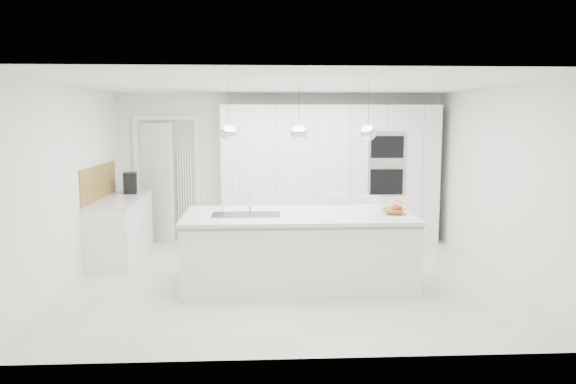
{
  "coord_description": "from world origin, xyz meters",
  "views": [
    {
      "loc": [
        -0.39,
        -7.13,
        2.07
      ],
      "look_at": [
        0.0,
        0.3,
        1.1
      ],
      "focal_mm": 35.0,
      "sensor_mm": 36.0,
      "label": 1
    }
  ],
  "objects": [
    {
      "name": "left_worktop",
      "position": [
        -2.45,
        1.2,
        0.88
      ],
      "size": [
        0.62,
        1.82,
        0.04
      ],
      "primitive_type": "cube",
      "color": "silver",
      "rests_on": "left_base_cabinets"
    },
    {
      "name": "banana_bunch",
      "position": [
        1.29,
        -0.38,
        1.02
      ],
      "size": [
        0.26,
        0.18,
        0.23
      ],
      "primitive_type": "torus",
      "rotation": [
        1.22,
        0.0,
        0.35
      ],
      "color": "yellow",
      "rests_on": "fruit_bowl"
    },
    {
      "name": "pendant_left",
      "position": [
        -0.75,
        -0.3,
        1.9
      ],
      "size": [
        0.2,
        0.2,
        0.2
      ],
      "primitive_type": "sphere",
      "color": "white",
      "rests_on": "ceiling"
    },
    {
      "name": "island_base",
      "position": [
        0.1,
        -0.3,
        0.43
      ],
      "size": [
        2.8,
        1.2,
        0.86
      ],
      "primitive_type": "cube",
      "color": "white",
      "rests_on": "floor"
    },
    {
      "name": "floor",
      "position": [
        0.0,
        0.0,
        0.0
      ],
      "size": [
        5.5,
        5.5,
        0.0
      ],
      "primitive_type": "plane",
      "color": "beige",
      "rests_on": "ground"
    },
    {
      "name": "ceiling",
      "position": [
        0.0,
        0.0,
        2.5
      ],
      "size": [
        5.5,
        5.5,
        0.0
      ],
      "primitive_type": "plane",
      "rotation": [
        3.14,
        0.0,
        0.0
      ],
      "color": "white",
      "rests_on": "wall_back"
    },
    {
      "name": "island_worktop",
      "position": [
        0.1,
        -0.25,
        0.88
      ],
      "size": [
        2.84,
        1.4,
        0.04
      ],
      "primitive_type": "cube",
      "color": "silver",
      "rests_on": "island_base"
    },
    {
      "name": "pendant_right",
      "position": [
        0.95,
        -0.3,
        1.9
      ],
      "size": [
        0.2,
        0.2,
        0.2
      ],
      "primitive_type": "sphere",
      "color": "white",
      "rests_on": "ceiling"
    },
    {
      "name": "fruit_bowl",
      "position": [
        1.28,
        -0.35,
        0.94
      ],
      "size": [
        0.36,
        0.36,
        0.07
      ],
      "primitive_type": "imported",
      "rotation": [
        0.0,
        0.0,
        -0.28
      ],
      "color": "olive",
      "rests_on": "island_worktop"
    },
    {
      "name": "espresso_machine",
      "position": [
        -2.43,
        1.83,
        1.07
      ],
      "size": [
        0.25,
        0.34,
        0.33
      ],
      "primitive_type": "cube",
      "rotation": [
        0.0,
        0.0,
        0.16
      ],
      "color": "black",
      "rests_on": "left_worktop"
    },
    {
      "name": "oak_backsplash",
      "position": [
        -2.74,
        1.2,
        1.15
      ],
      "size": [
        0.02,
        1.8,
        0.5
      ],
      "primitive_type": "cube",
      "color": "olive",
      "rests_on": "wall_left"
    },
    {
      "name": "apple_b",
      "position": [
        1.31,
        -0.32,
        0.97
      ],
      "size": [
        0.09,
        0.09,
        0.09
      ],
      "primitive_type": "sphere",
      "color": "#A5151D",
      "rests_on": "fruit_bowl"
    },
    {
      "name": "hallway_door",
      "position": [
        -2.2,
        2.42,
        1.0
      ],
      "size": [
        0.76,
        0.38,
        2.0
      ],
      "primitive_type": "cube",
      "rotation": [
        0.0,
        0.0,
        -0.44
      ],
      "color": "white",
      "rests_on": "floor"
    },
    {
      "name": "apple_a",
      "position": [
        1.33,
        -0.39,
        0.97
      ],
      "size": [
        0.09,
        0.09,
        0.09
      ],
      "primitive_type": "sphere",
      "color": "#A5151D",
      "rests_on": "fruit_bowl"
    },
    {
      "name": "left_base_cabinets",
      "position": [
        -2.45,
        1.2,
        0.43
      ],
      "size": [
        0.6,
        1.8,
        0.86
      ],
      "primitive_type": "cube",
      "color": "white",
      "rests_on": "floor"
    },
    {
      "name": "island_sink",
      "position": [
        -0.55,
        -0.3,
        0.82
      ],
      "size": [
        0.84,
        0.44,
        0.18
      ],
      "primitive_type": null,
      "color": "#3F3F42",
      "rests_on": "island_worktop"
    },
    {
      "name": "radiator",
      "position": [
        -1.63,
        2.46,
        0.85
      ],
      "size": [
        0.32,
        0.04,
        1.4
      ],
      "primitive_type": null,
      "color": "white",
      "rests_on": "floor"
    },
    {
      "name": "bar_stool_left",
      "position": [
        0.69,
        0.52,
        0.52
      ],
      "size": [
        0.36,
        0.49,
        1.03
      ],
      "primitive_type": null,
      "rotation": [
        0.0,
        0.0,
        0.04
      ],
      "color": "white",
      "rests_on": "floor"
    },
    {
      "name": "wall_left",
      "position": [
        -2.75,
        0.0,
        1.25
      ],
      "size": [
        0.0,
        5.0,
        5.0
      ],
      "primitive_type": "plane",
      "rotation": [
        1.57,
        0.0,
        1.57
      ],
      "color": "white",
      "rests_on": "ground"
    },
    {
      "name": "bar_stool_right",
      "position": [
        1.17,
        0.53,
        0.5
      ],
      "size": [
        0.45,
        0.53,
        0.99
      ],
      "primitive_type": null,
      "rotation": [
        0.0,
        0.0,
        -0.3
      ],
      "color": "white",
      "rests_on": "floor"
    },
    {
      "name": "tall_cabinets",
      "position": [
        0.8,
        2.2,
        1.15
      ],
      "size": [
        3.6,
        0.6,
        2.3
      ],
      "primitive_type": "cube",
      "color": "white",
      "rests_on": "floor"
    },
    {
      "name": "doorway_frame",
      "position": [
        -1.95,
        2.47,
        1.02
      ],
      "size": [
        1.11,
        0.08,
        2.13
      ],
      "primitive_type": null,
      "color": "white",
      "rests_on": "floor"
    },
    {
      "name": "oven_stack",
      "position": [
        1.7,
        1.89,
        1.35
      ],
      "size": [
        0.62,
        0.04,
        1.05
      ],
      "primitive_type": null,
      "color": "#A5A5A8",
      "rests_on": "tall_cabinets"
    },
    {
      "name": "island_tap",
      "position": [
        -0.5,
        -0.1,
        1.05
      ],
      "size": [
        0.02,
        0.02,
        0.3
      ],
      "primitive_type": "cylinder",
      "color": "white",
      "rests_on": "island_worktop"
    },
    {
      "name": "wall_back",
      "position": [
        0.0,
        2.5,
        1.25
      ],
      "size": [
        5.5,
        0.0,
        5.5
      ],
      "primitive_type": "plane",
      "rotation": [
        1.57,
        0.0,
        0.0
      ],
      "color": "white",
      "rests_on": "ground"
    },
    {
      "name": "pendant_mid",
      "position": [
        0.1,
        -0.3,
        1.9
      ],
      "size": [
        0.2,
        0.2,
        0.2
      ],
      "primitive_type": "sphere",
      "color": "white",
      "rests_on": "ceiling"
    }
  ]
}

